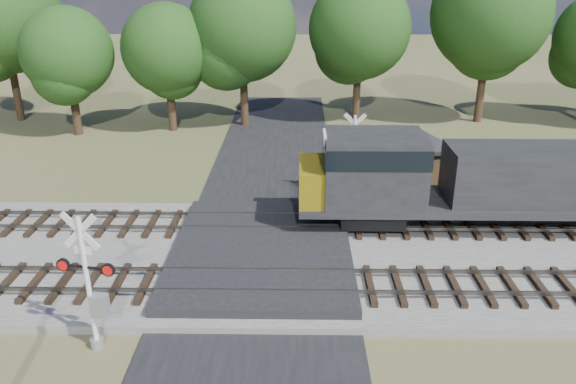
{
  "coord_description": "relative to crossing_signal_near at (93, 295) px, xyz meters",
  "views": [
    {
      "loc": [
        1.35,
        -19.26,
        10.92
      ],
      "look_at": [
        1.02,
        2.0,
        2.33
      ],
      "focal_mm": 35.0,
      "sensor_mm": 36.0,
      "label": 1
    }
  ],
  "objects": [
    {
      "name": "ground",
      "position": [
        4.65,
        5.14,
        -1.89
      ],
      "size": [
        160.0,
        160.0,
        0.0
      ],
      "primitive_type": "plane",
      "color": "#46522B",
      "rests_on": "ground"
    },
    {
      "name": "ballast_bed",
      "position": [
        14.65,
        5.64,
        -1.74
      ],
      "size": [
        140.0,
        10.0,
        0.3
      ],
      "primitive_type": "cube",
      "color": "gray",
      "rests_on": "ground"
    },
    {
      "name": "road",
      "position": [
        4.65,
        5.14,
        -1.85
      ],
      "size": [
        7.0,
        60.0,
        0.08
      ],
      "primitive_type": "cube",
      "color": "black",
      "rests_on": "ground"
    },
    {
      "name": "crossing_panel",
      "position": [
        4.65,
        5.64,
        -1.58
      ],
      "size": [
        7.0,
        9.0,
        0.62
      ],
      "primitive_type": "cube",
      "color": "#262628",
      "rests_on": "ground"
    },
    {
      "name": "track_near",
      "position": [
        7.77,
        3.14,
        -1.48
      ],
      "size": [
        140.0,
        2.6,
        0.33
      ],
      "color": "black",
      "rests_on": "ballast_bed"
    },
    {
      "name": "track_far",
      "position": [
        7.77,
        8.14,
        -1.48
      ],
      "size": [
        140.0,
        2.6,
        0.33
      ],
      "color": "black",
      "rests_on": "ballast_bed"
    },
    {
      "name": "crossing_signal_near",
      "position": [
        0.0,
        0.0,
        0.0
      ],
      "size": [
        1.82,
        0.5,
        4.56
      ],
      "rotation": [
        0.0,
        0.0,
        -0.2
      ],
      "color": "silver",
      "rests_on": "ground"
    },
    {
      "name": "crossing_signal_far",
      "position": [
        8.72,
        12.21,
        -0.07
      ],
      "size": [
        1.77,
        0.41,
        4.39
      ],
      "rotation": [
        0.0,
        0.0,
        3.02
      ],
      "color": "silver",
      "rests_on": "ground"
    },
    {
      "name": "equipment_shed",
      "position": [
        11.23,
        12.78,
        -0.48
      ],
      "size": [
        5.14,
        5.14,
        2.8
      ],
      "rotation": [
        0.0,
        0.0,
        0.3
      ],
      "color": "#4C3320",
      "rests_on": "ground"
    },
    {
      "name": "treeline",
      "position": [
        14.8,
        25.77,
        5.06
      ],
      "size": [
        79.69,
        11.83,
        11.96
      ],
      "color": "black",
      "rests_on": "ground"
    }
  ]
}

